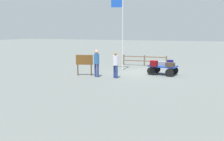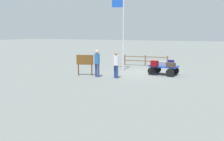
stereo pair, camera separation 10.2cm
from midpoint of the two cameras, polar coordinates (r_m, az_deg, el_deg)
ground_plane at (r=18.14m, az=7.43°, el=-0.57°), size 120.00×120.00×0.00m
luggage_cart at (r=17.58m, az=12.04°, el=0.54°), size 2.08×1.53×0.66m
suitcase_tan at (r=17.94m, az=13.75°, el=1.83°), size 0.49×0.39×0.35m
suitcase_dark at (r=17.12m, az=10.07°, el=1.65°), size 0.51×0.43×0.38m
suitcase_olive at (r=17.50m, az=11.75°, el=1.61°), size 0.68×0.42×0.29m
suitcase_navy at (r=16.95m, az=13.74°, el=1.29°), size 0.65×0.45×0.29m
worker_lead at (r=15.89m, az=1.14°, el=1.77°), size 0.47×0.47×1.70m
worker_trailing at (r=16.31m, az=-3.33°, el=2.26°), size 0.42×0.42×1.83m
flagpole at (r=19.06m, az=2.53°, el=9.84°), size 0.96×0.18×5.52m
signboard at (r=16.96m, az=-6.17°, el=2.10°), size 1.15×0.37×1.44m
wooden_fence at (r=21.85m, az=7.94°, el=2.53°), size 3.92×0.34×0.93m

